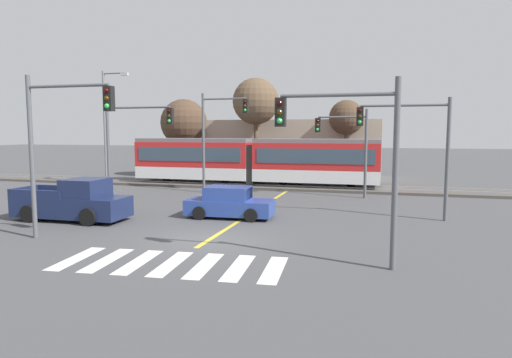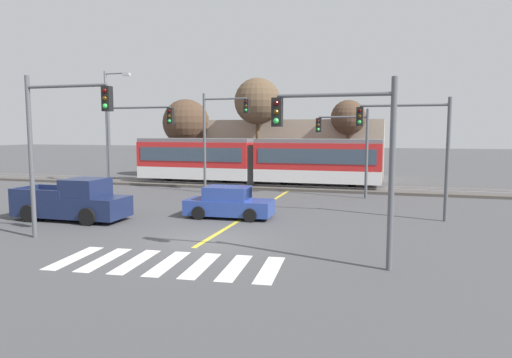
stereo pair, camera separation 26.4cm
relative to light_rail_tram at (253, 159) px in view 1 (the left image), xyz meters
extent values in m
plane|color=#474749|center=(2.96, -16.88, -2.05)|extent=(200.00, 200.00, 0.00)
cube|color=#4C4742|center=(2.96, 0.01, -1.96)|extent=(120.00, 4.00, 0.18)
cube|color=#939399|center=(2.96, -0.71, -1.82)|extent=(120.00, 0.08, 0.10)
cube|color=#939399|center=(2.96, 0.73, -1.82)|extent=(120.00, 0.08, 0.10)
cube|color=silver|center=(-4.75, 0.01, -1.07)|extent=(9.00, 2.60, 0.90)
cube|color=red|center=(-4.75, 0.01, 0.33)|extent=(9.00, 2.60, 1.90)
cube|color=#384756|center=(-4.75, -1.31, 0.38)|extent=(8.28, 0.04, 1.04)
cube|color=slate|center=(-4.75, 0.01, 1.42)|extent=(9.00, 2.39, 0.28)
cylinder|color=black|center=(-2.28, 0.01, -1.52)|extent=(0.70, 0.20, 0.70)
cylinder|color=black|center=(-7.23, 0.01, -1.52)|extent=(0.70, 0.20, 0.70)
cube|color=silver|center=(4.75, 0.01, -1.07)|extent=(9.00, 2.60, 0.90)
cube|color=red|center=(4.75, 0.01, 0.33)|extent=(9.00, 2.60, 1.90)
cube|color=#384756|center=(4.75, -1.31, 0.38)|extent=(8.28, 0.04, 1.04)
cube|color=slate|center=(4.75, 0.01, 1.42)|extent=(9.00, 2.39, 0.28)
cylinder|color=black|center=(7.22, 0.01, -1.52)|extent=(0.70, 0.20, 0.70)
cylinder|color=black|center=(2.27, 0.01, -1.52)|extent=(0.70, 0.20, 0.70)
cube|color=#2D2D2D|center=(0.00, 0.01, -0.37)|extent=(0.50, 2.34, 2.80)
cube|color=silver|center=(-0.33, -20.32, -2.04)|extent=(0.79, 2.84, 0.01)
cube|color=silver|center=(0.77, -20.23, -2.04)|extent=(0.79, 2.84, 0.01)
cube|color=silver|center=(1.87, -20.14, -2.04)|extent=(0.79, 2.84, 0.01)
cube|color=silver|center=(2.96, -20.05, -2.04)|extent=(0.79, 2.84, 0.01)
cube|color=silver|center=(4.06, -19.96, -2.04)|extent=(0.79, 2.84, 0.01)
cube|color=silver|center=(5.15, -19.87, -2.04)|extent=(0.79, 2.84, 0.01)
cube|color=silver|center=(6.25, -19.78, -2.04)|extent=(0.79, 2.84, 0.01)
cube|color=gold|center=(2.96, -10.02, -2.05)|extent=(0.20, 16.06, 0.01)
cube|color=#284293|center=(2.28, -12.22, -1.53)|extent=(4.26, 1.85, 0.72)
cube|color=#284293|center=(2.18, -12.22, -0.85)|extent=(2.15, 1.60, 0.64)
cube|color=#384756|center=(3.18, -12.18, -0.85)|extent=(0.15, 1.43, 0.52)
cube|color=#384756|center=(2.15, -11.44, -0.85)|extent=(1.79, 0.11, 0.48)
cylinder|color=black|center=(3.50, -11.32, -1.73)|extent=(0.65, 0.24, 0.64)
cylinder|color=black|center=(3.57, -13.02, -1.73)|extent=(0.65, 0.24, 0.64)
cylinder|color=black|center=(0.99, -11.41, -1.73)|extent=(0.65, 0.24, 0.64)
cylinder|color=black|center=(1.05, -13.11, -1.73)|extent=(0.65, 0.24, 0.64)
cube|color=#192347|center=(-4.73, -14.79, -1.38)|extent=(5.42, 2.02, 0.96)
cube|color=#192347|center=(-3.92, -14.78, -0.48)|extent=(1.72, 1.86, 0.84)
cube|color=#384756|center=(-3.17, -14.77, -0.46)|extent=(0.12, 1.69, 0.66)
cube|color=#192347|center=(-5.95, -13.88, -0.72)|extent=(2.70, 0.15, 0.36)
cube|color=#192347|center=(-5.93, -15.72, -0.72)|extent=(2.70, 0.15, 0.36)
cube|color=#192347|center=(-7.37, -14.82, -0.72)|extent=(0.14, 1.96, 0.36)
cylinder|color=black|center=(-3.17, -13.79, -1.65)|extent=(0.80, 0.29, 0.80)
cylinder|color=black|center=(-3.15, -15.75, -1.65)|extent=(0.80, 0.29, 0.80)
cylinder|color=black|center=(-6.31, -13.82, -1.65)|extent=(0.80, 0.29, 0.80)
cylinder|color=black|center=(-6.28, -15.78, -1.65)|extent=(0.80, 0.29, 0.80)
cylinder|color=#515459|center=(-6.09, -9.60, 0.97)|extent=(0.18, 0.18, 6.03)
cylinder|color=#515459|center=(-4.09, -9.60, 3.46)|extent=(4.00, 0.12, 0.12)
cube|color=black|center=(-2.09, -9.60, 2.96)|extent=(0.32, 0.28, 0.90)
sphere|color=#360605|center=(-2.09, -9.75, 3.23)|extent=(0.18, 0.18, 0.18)
sphere|color=#3A2706|center=(-2.09, -9.75, 2.96)|extent=(0.18, 0.18, 0.18)
sphere|color=green|center=(-2.09, -9.75, 2.69)|extent=(0.18, 0.18, 0.18)
cylinder|color=#515459|center=(9.72, -18.81, 0.84)|extent=(0.18, 0.18, 5.78)
cylinder|color=#515459|center=(7.97, -18.81, 3.23)|extent=(3.50, 0.12, 0.12)
cube|color=black|center=(6.22, -18.81, 2.73)|extent=(0.32, 0.28, 0.90)
sphere|color=#360605|center=(6.22, -18.96, 3.00)|extent=(0.18, 0.18, 0.18)
sphere|color=#3A2706|center=(6.22, -18.96, 2.73)|extent=(0.18, 0.18, 0.18)
sphere|color=green|center=(6.22, -18.96, 2.46)|extent=(0.18, 0.18, 0.18)
cylinder|color=#515459|center=(8.34, -3.86, 0.72)|extent=(0.18, 0.18, 5.54)
cylinder|color=#515459|center=(6.84, -3.86, 3.00)|extent=(3.00, 0.12, 0.12)
cube|color=black|center=(5.34, -3.86, 2.50)|extent=(0.32, 0.28, 0.90)
sphere|color=#360605|center=(5.34, -4.01, 2.77)|extent=(0.18, 0.18, 0.18)
sphere|color=#3A2706|center=(5.34, -4.01, 2.50)|extent=(0.18, 0.18, 0.18)
sphere|color=green|center=(5.34, -4.01, 2.23)|extent=(0.18, 0.18, 0.18)
cylinder|color=#515459|center=(12.24, -10.27, 0.82)|extent=(0.18, 0.18, 5.73)
cylinder|color=#515459|center=(10.24, -10.27, 3.33)|extent=(4.00, 0.12, 0.12)
cube|color=black|center=(8.24, -10.27, 2.83)|extent=(0.32, 0.28, 0.90)
sphere|color=#360605|center=(8.24, -10.42, 3.10)|extent=(0.18, 0.18, 0.18)
sphere|color=#3A2706|center=(8.24, -10.42, 2.83)|extent=(0.18, 0.18, 0.18)
sphere|color=green|center=(8.24, -10.42, 2.56)|extent=(0.18, 0.18, 0.18)
cylinder|color=#515459|center=(-2.39, -4.03, 1.30)|extent=(0.18, 0.18, 6.69)
cylinder|color=#515459|center=(-0.89, -4.03, 4.26)|extent=(3.00, 0.12, 0.12)
cube|color=black|center=(0.61, -4.03, 3.76)|extent=(0.32, 0.28, 0.90)
sphere|color=#360605|center=(0.61, -4.18, 4.03)|extent=(0.18, 0.18, 0.18)
sphere|color=#3A2706|center=(0.61, -4.18, 3.76)|extent=(0.18, 0.18, 0.18)
sphere|color=green|center=(0.61, -4.18, 3.49)|extent=(0.18, 0.18, 0.18)
cylinder|color=#515459|center=(-3.76, -18.25, 1.11)|extent=(0.18, 0.18, 6.31)
cylinder|color=#515459|center=(-2.01, -18.25, 3.81)|extent=(3.50, 0.12, 0.12)
cube|color=black|center=(-0.26, -18.25, 3.31)|extent=(0.32, 0.28, 0.90)
sphere|color=#360605|center=(-0.26, -18.40, 3.58)|extent=(0.18, 0.18, 0.18)
sphere|color=#3A2706|center=(-0.26, -18.40, 3.31)|extent=(0.18, 0.18, 0.18)
sphere|color=green|center=(-0.26, -18.40, 3.04)|extent=(0.18, 0.18, 0.18)
cylinder|color=slate|center=(-10.73, -2.90, 2.25)|extent=(0.20, 0.20, 8.60)
cylinder|color=slate|center=(-9.84, -2.90, 6.35)|extent=(1.78, 0.12, 0.12)
cube|color=#B2B2B7|center=(-8.95, -2.90, 6.25)|extent=(0.56, 0.28, 0.20)
cylinder|color=brown|center=(-8.07, 5.38, -0.01)|extent=(0.32, 0.32, 4.08)
sphere|color=#4C3828|center=(-8.07, 5.38, 2.88)|extent=(4.23, 4.23, 4.23)
cylinder|color=brown|center=(-0.87, 3.74, 0.88)|extent=(0.32, 0.32, 5.85)
sphere|color=brown|center=(-0.87, 3.74, 4.57)|extent=(3.83, 3.83, 3.83)
cylinder|color=brown|center=(6.45, 4.69, 0.30)|extent=(0.32, 0.32, 4.70)
sphere|color=#4C3828|center=(6.45, 4.69, 3.21)|extent=(2.80, 2.80, 2.80)
cube|color=tan|center=(0.16, 8.36, 0.53)|extent=(18.20, 6.00, 5.15)
camera|label=1|loc=(9.34, -32.91, 2.16)|focal=32.00mm
camera|label=2|loc=(9.59, -32.84, 2.16)|focal=32.00mm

